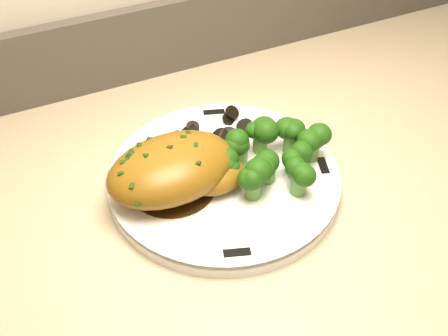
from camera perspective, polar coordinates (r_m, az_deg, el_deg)
name	(u,v)px	position (r m, az deg, el deg)	size (l,w,h in m)	color
plate	(224,179)	(0.72, 0.00, -1.16)	(0.29, 0.29, 0.02)	white
rim_accent_0	(214,112)	(0.81, -1.02, 5.68)	(0.03, 0.01, 0.00)	black
rim_accent_1	(122,181)	(0.71, -10.31, -1.33)	(0.03, 0.01, 0.00)	black
rim_accent_2	(237,253)	(0.62, 1.33, -8.61)	(0.03, 0.01, 0.00)	black
rim_accent_3	(323,166)	(0.73, 10.02, 0.24)	(0.03, 0.01, 0.00)	black
gravy_pool	(173,187)	(0.70, -5.21, -1.94)	(0.11, 0.11, 0.00)	#331D09
chicken_breast	(177,169)	(0.67, -4.84, -0.15)	(0.17, 0.12, 0.06)	#936319
mushroom_pile	(214,139)	(0.75, -1.04, 2.98)	(0.10, 0.07, 0.03)	black
broccoli_florets	(273,157)	(0.70, 5.02, 1.12)	(0.14, 0.12, 0.04)	#609740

